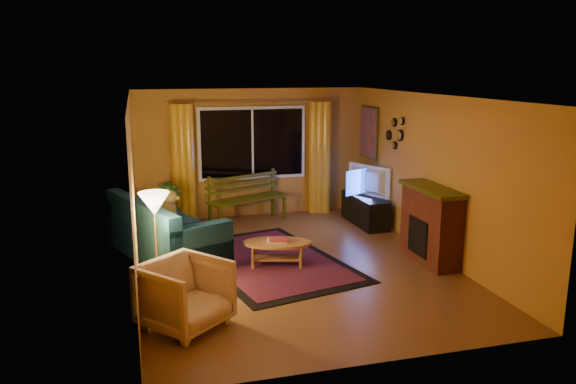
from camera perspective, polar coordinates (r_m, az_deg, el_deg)
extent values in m
cube|color=brown|center=(8.52, 0.53, -7.40)|extent=(4.50, 6.00, 0.02)
cube|color=white|center=(8.01, 0.57, 9.78)|extent=(4.50, 6.00, 0.02)
cube|color=#BC7C2D|center=(11.06, -3.68, 3.98)|extent=(4.50, 0.02, 2.50)
cube|color=#BC7C2D|center=(7.88, -15.48, 0.02)|extent=(0.02, 6.00, 2.50)
cube|color=#BC7C2D|center=(9.04, 14.48, 1.65)|extent=(0.02, 6.00, 2.50)
cube|color=black|center=(10.97, -3.63, 4.96)|extent=(2.00, 0.02, 1.30)
cylinder|color=#BF8C3F|center=(10.84, -3.64, 9.13)|extent=(3.20, 0.03, 0.03)
cylinder|color=gold|center=(10.77, -10.60, 2.85)|extent=(0.36, 0.36, 2.24)
cylinder|color=gold|center=(11.30, 3.20, 3.50)|extent=(0.36, 0.36, 2.24)
cube|color=#3B3906|center=(10.62, -4.06, -1.95)|extent=(1.65, 1.05, 0.48)
imported|color=#235B1E|center=(10.64, -12.02, -1.28)|extent=(0.57, 0.57, 0.80)
cube|color=#0B2232|center=(8.91, -12.26, -3.55)|extent=(1.81, 2.53, 0.94)
imported|color=#DAAE8F|center=(6.52, -10.42, -9.91)|extent=(1.15, 1.14, 0.86)
cylinder|color=#BF8C3F|center=(7.55, -13.23, -5.06)|extent=(0.28, 0.28, 1.32)
cube|color=maroon|center=(8.63, -1.94, -6.99)|extent=(2.56, 3.40, 0.02)
cylinder|color=#B5773A|center=(8.41, -1.10, -6.26)|extent=(1.26, 1.26, 0.37)
cube|color=black|center=(10.66, 7.84, -1.82)|extent=(0.47, 1.31, 0.54)
imported|color=black|center=(10.53, 7.93, 1.11)|extent=(0.56, 0.95, 0.57)
cube|color=maroon|center=(8.76, 14.32, -3.39)|extent=(0.40, 1.20, 1.10)
cube|color=#DA4B0B|center=(11.13, 8.21, 6.01)|extent=(0.04, 0.76, 0.96)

